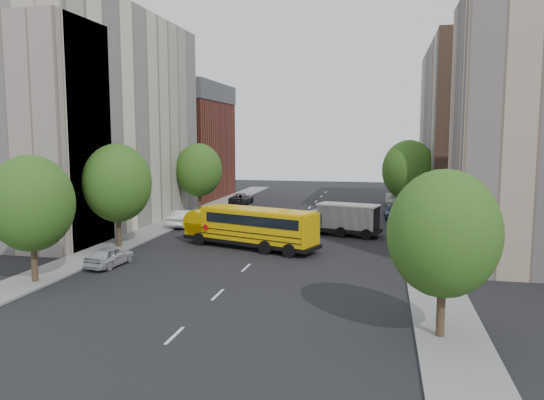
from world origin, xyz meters
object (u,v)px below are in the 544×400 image
(street_tree_4, at_px, (409,170))
(parked_car_2, at_px, (241,199))
(parked_car_0, at_px, (110,256))
(parked_car_5, at_px, (391,199))
(street_tree_5, at_px, (404,167))
(street_tree_1, at_px, (117,183))
(school_bus, at_px, (249,225))
(street_tree_3, at_px, (444,234))
(parked_car_4, at_px, (393,211))
(street_tree_0, at_px, (31,203))
(safari_truck, at_px, (343,219))
(street_tree_2, at_px, (199,170))
(parked_car_1, at_px, (186,218))

(street_tree_4, bearing_deg, parked_car_2, 154.84)
(parked_car_0, distance_m, parked_car_5, 40.96)
(street_tree_4, distance_m, street_tree_5, 12.01)
(street_tree_1, xyz_separation_m, school_bus, (9.62, 2.05, -3.21))
(street_tree_1, relative_size, parked_car_2, 1.56)
(street_tree_1, xyz_separation_m, street_tree_3, (22.00, -14.00, -0.50))
(street_tree_5, xyz_separation_m, parked_car_4, (-1.40, -10.67, -3.95))
(street_tree_5, bearing_deg, parked_car_2, -172.24)
(parked_car_5, bearing_deg, school_bus, -109.84)
(parked_car_2, relative_size, parked_car_5, 1.28)
(street_tree_3, bearing_deg, school_bus, 127.65)
(parked_car_2, bearing_deg, street_tree_0, 84.43)
(parked_car_4, bearing_deg, street_tree_1, -139.57)
(street_tree_5, height_order, safari_truck, street_tree_5)
(street_tree_3, xyz_separation_m, parked_car_4, (-1.40, 33.33, -3.70))
(school_bus, xyz_separation_m, parked_car_2, (-7.42, 25.25, -1.04))
(street_tree_1, bearing_deg, street_tree_2, 90.00)
(school_bus, height_order, parked_car_0, school_bus)
(street_tree_5, bearing_deg, parked_car_1, -136.15)
(street_tree_0, bearing_deg, parked_car_5, 63.41)
(street_tree_1, height_order, street_tree_3, street_tree_1)
(school_bus, bearing_deg, street_tree_3, -32.07)
(street_tree_0, distance_m, parked_car_0, 6.44)
(street_tree_0, xyz_separation_m, parked_car_5, (20.60, 41.16, -3.99))
(street_tree_2, height_order, parked_car_5, street_tree_2)
(street_tree_2, height_order, parked_car_1, street_tree_2)
(street_tree_5, height_order, parked_car_0, street_tree_5)
(parked_car_4, height_order, parked_car_5, parked_car_4)
(parked_car_1, xyz_separation_m, parked_car_5, (19.20, 20.95, -0.14))
(street_tree_0, xyz_separation_m, street_tree_1, (0.00, 10.00, 0.31))
(school_bus, bearing_deg, parked_car_2, 126.64)
(street_tree_4, distance_m, parked_car_4, 4.73)
(street_tree_2, distance_m, street_tree_5, 25.06)
(parked_car_4, bearing_deg, street_tree_2, -179.05)
(street_tree_1, bearing_deg, parked_car_4, 43.18)
(parked_car_1, bearing_deg, street_tree_3, 134.91)
(street_tree_4, relative_size, parked_car_4, 1.83)
(street_tree_2, xyz_separation_m, safari_truck, (16.28, -9.37, -3.38))
(street_tree_2, height_order, street_tree_5, street_tree_2)
(street_tree_2, bearing_deg, street_tree_1, -90.00)
(safari_truck, bearing_deg, parked_car_1, -171.43)
(street_tree_0, height_order, safari_truck, street_tree_0)
(street_tree_0, relative_size, street_tree_4, 0.91)
(street_tree_1, relative_size, street_tree_5, 1.05)
(street_tree_0, distance_m, parked_car_1, 20.62)
(school_bus, relative_size, parked_car_5, 2.85)
(street_tree_1, bearing_deg, safari_truck, 27.91)
(school_bus, bearing_deg, street_tree_0, -108.33)
(street_tree_0, distance_m, parked_car_2, 37.57)
(street_tree_5, relative_size, school_bus, 0.67)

